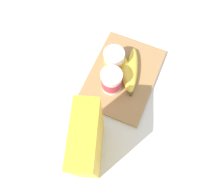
{
  "coord_description": "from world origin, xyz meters",
  "views": [
    {
      "loc": [
        -0.36,
        -0.11,
        0.77
      ],
      "look_at": [
        -0.1,
        0.0,
        0.07
      ],
      "focal_mm": 37.34,
      "sensor_mm": 36.0,
      "label": 1
    }
  ],
  "objects": [
    {
      "name": "yogurt_cup_back",
      "position": [
        0.02,
        0.04,
        0.06
      ],
      "size": [
        0.07,
        0.07,
        0.08
      ],
      "color": "white",
      "rests_on": "cutting_board"
    },
    {
      "name": "yogurt_cup_front",
      "position": [
        -0.06,
        0.02,
        0.06
      ],
      "size": [
        0.07,
        0.07,
        0.09
      ],
      "color": "white",
      "rests_on": "cutting_board"
    },
    {
      "name": "cereal_box",
      "position": [
        -0.28,
        -0.01,
        0.13
      ],
      "size": [
        0.18,
        0.12,
        0.27
      ],
      "primitive_type": "cube",
      "rotation": [
        0.0,
        0.0,
        3.47
      ],
      "color": "yellow",
      "rests_on": "ground_plane"
    },
    {
      "name": "cutting_board",
      "position": [
        0.0,
        0.0,
        0.01
      ],
      "size": [
        0.32,
        0.23,
        0.02
      ],
      "primitive_type": "cube",
      "color": "#A37A4C",
      "rests_on": "ground_plane"
    },
    {
      "name": "banana_bunch",
      "position": [
        0.02,
        -0.02,
        0.03
      ],
      "size": [
        0.19,
        0.12,
        0.03
      ],
      "color": "yellow",
      "rests_on": "cutting_board"
    },
    {
      "name": "ground_plane",
      "position": [
        0.0,
        0.0,
        0.0
      ],
      "size": [
        2.4,
        2.4,
        0.0
      ],
      "primitive_type": "plane",
      "color": "silver"
    }
  ]
}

